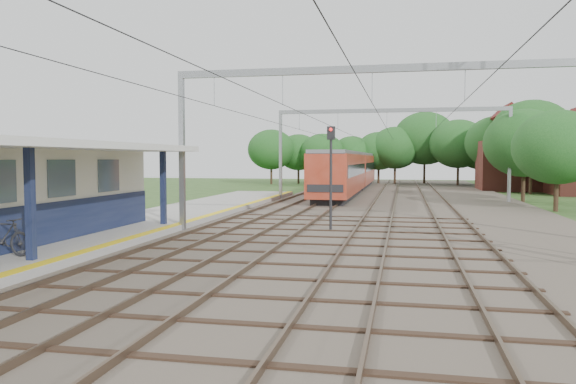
# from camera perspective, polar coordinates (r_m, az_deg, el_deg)

# --- Properties ---
(ground) EXTENTS (160.00, 160.00, 0.00)m
(ground) POSITION_cam_1_polar(r_m,az_deg,el_deg) (9.79, -17.11, -16.07)
(ground) COLOR #2D4C1E
(ground) RESTS_ON ground
(ballast_bed) EXTENTS (18.00, 90.00, 0.10)m
(ballast_bed) POSITION_cam_1_polar(r_m,az_deg,el_deg) (38.20, 10.89, -1.43)
(ballast_bed) COLOR #473D33
(ballast_bed) RESTS_ON ground
(platform) EXTENTS (5.00, 52.00, 0.35)m
(platform) POSITION_cam_1_polar(r_m,az_deg,el_deg) (25.30, -16.76, -3.68)
(platform) COLOR gray
(platform) RESTS_ON ground
(yellow_stripe) EXTENTS (0.45, 52.00, 0.01)m
(yellow_stripe) POSITION_cam_1_polar(r_m,az_deg,el_deg) (24.29, -12.09, -3.47)
(yellow_stripe) COLOR yellow
(yellow_stripe) RESTS_ON platform
(rail_tracks) EXTENTS (11.80, 88.00, 0.15)m
(rail_tracks) POSITION_cam_1_polar(r_m,az_deg,el_deg) (38.31, 7.15, -1.19)
(rail_tracks) COLOR brown
(rail_tracks) RESTS_ON ballast_bed
(catenary_system) EXTENTS (17.22, 88.00, 7.00)m
(catenary_system) POSITION_cam_1_polar(r_m,az_deg,el_deg) (33.44, 9.83, 7.27)
(catenary_system) COLOR gray
(catenary_system) RESTS_ON ground
(tree_band) EXTENTS (31.72, 30.88, 8.82)m
(tree_band) POSITION_cam_1_polar(r_m,az_deg,el_deg) (65.21, 11.13, 4.83)
(tree_band) COLOR #382619
(tree_band) RESTS_ON ground
(house_far) EXTENTS (8.00, 6.12, 8.66)m
(house_far) POSITION_cam_1_polar(r_m,az_deg,el_deg) (61.16, 22.55, 3.16)
(house_far) COLOR brown
(house_far) RESTS_ON ground
(bicycle) EXTENTS (1.99, 0.74, 1.17)m
(bicycle) POSITION_cam_1_polar(r_m,az_deg,el_deg) (18.74, -26.91, -4.01)
(bicycle) COLOR black
(bicycle) RESTS_ON platform
(train) EXTENTS (2.83, 35.27, 3.73)m
(train) POSITION_cam_1_polar(r_m,az_deg,el_deg) (54.00, 6.37, 2.17)
(train) COLOR black
(train) RESTS_ON ballast_bed
(signal_post) EXTENTS (0.35, 0.30, 4.65)m
(signal_post) POSITION_cam_1_polar(r_m,az_deg,el_deg) (24.75, 4.38, 2.85)
(signal_post) COLOR black
(signal_post) RESTS_ON ground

